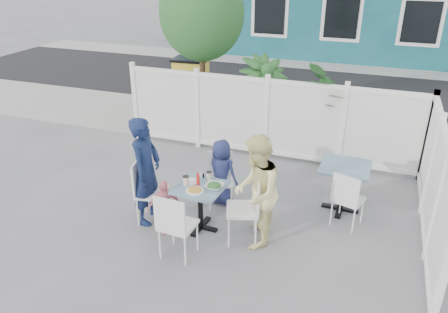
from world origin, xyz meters
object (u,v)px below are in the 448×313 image
(chair_back, at_px, (220,175))
(chair_near, at_px, (175,222))
(chair_left, at_px, (146,186))
(utility_cabinet, at_px, (191,90))
(spare_table, at_px, (344,176))
(man, at_px, (146,171))
(woman, at_px, (256,192))
(toddler, at_px, (164,207))
(boy, at_px, (221,172))
(main_table, at_px, (200,196))
(chair_right, at_px, (249,204))

(chair_back, distance_m, chair_near, 1.56)
(chair_left, bearing_deg, utility_cabinet, -175.85)
(chair_back, xyz_separation_m, chair_near, (-0.06, -1.56, 0.06))
(spare_table, distance_m, man, 3.03)
(woman, bearing_deg, toddler, -92.06)
(man, height_order, boy, man)
(chair_back, bearing_deg, boy, -149.72)
(man, xyz_separation_m, woman, (1.68, 0.00, -0.02))
(main_table, height_order, woman, woman)
(utility_cabinet, xyz_separation_m, woman, (2.91, -4.42, 0.11))
(chair_near, xyz_separation_m, man, (-0.79, 0.71, 0.27))
(main_table, distance_m, chair_near, 0.77)
(chair_left, height_order, toddler, chair_left)
(main_table, bearing_deg, toddler, -150.68)
(spare_table, bearing_deg, man, -154.82)
(chair_right, bearing_deg, toddler, 82.15)
(toddler, bearing_deg, main_table, -14.33)
(main_table, bearing_deg, chair_near, -92.93)
(main_table, xyz_separation_m, chair_near, (-0.04, -0.77, 0.02))
(main_table, xyz_separation_m, man, (-0.83, -0.05, 0.29))
(chair_near, height_order, toddler, chair_near)
(chair_left, distance_m, man, 0.25)
(utility_cabinet, height_order, chair_near, utility_cabinet)
(spare_table, xyz_separation_m, chair_back, (-1.89, -0.44, -0.10))
(man, bearing_deg, utility_cabinet, 12.35)
(spare_table, relative_size, man, 0.47)
(utility_cabinet, relative_size, man, 0.85)
(utility_cabinet, height_order, chair_right, utility_cabinet)
(spare_table, bearing_deg, boy, -167.22)
(chair_near, bearing_deg, toddler, 132.50)
(chair_back, xyz_separation_m, woman, (0.83, -0.84, 0.30))
(utility_cabinet, distance_m, woman, 5.29)
(spare_table, xyz_separation_m, chair_near, (-1.95, -2.00, -0.04))
(spare_table, xyz_separation_m, chair_right, (-1.16, -1.26, -0.02))
(chair_right, relative_size, chair_near, 1.04)
(utility_cabinet, relative_size, spare_table, 1.80)
(main_table, height_order, chair_near, chair_near)
(chair_back, bearing_deg, main_table, 67.59)
(chair_back, bearing_deg, utility_cabinet, -81.06)
(main_table, relative_size, man, 0.43)
(utility_cabinet, xyz_separation_m, chair_right, (2.80, -4.39, -0.12))
(chair_right, relative_size, man, 0.61)
(spare_table, xyz_separation_m, man, (-2.74, -1.29, 0.23))
(spare_table, bearing_deg, utility_cabinet, 141.70)
(main_table, bearing_deg, utility_cabinet, 115.25)
(chair_left, xyz_separation_m, boy, (0.88, 0.87, -0.03))
(utility_cabinet, distance_m, chair_left, 4.60)
(man, relative_size, boy, 1.52)
(boy, bearing_deg, utility_cabinet, -48.40)
(chair_left, bearing_deg, chair_near, 37.75)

